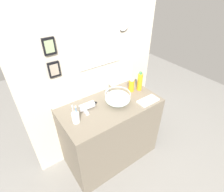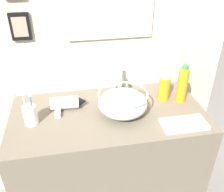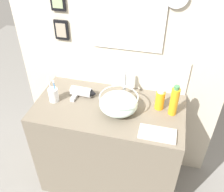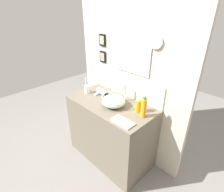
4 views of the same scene
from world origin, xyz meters
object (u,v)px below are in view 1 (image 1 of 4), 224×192
(toothbrush_cup, at_px, (76,117))
(lotion_bottle, at_px, (131,85))
(hand_towel, at_px, (148,101))
(faucet, at_px, (108,86))
(shampoo_bottle, at_px, (140,82))
(hair_drier, at_px, (88,106))
(glass_bowl_sink, at_px, (118,98))

(toothbrush_cup, height_order, lotion_bottle, toothbrush_cup)
(lotion_bottle, xyz_separation_m, hand_towel, (0.02, -0.27, -0.07))
(faucet, bearing_deg, shampoo_bottle, -17.82)
(hair_drier, distance_m, shampoo_bottle, 0.67)
(toothbrush_cup, height_order, shampoo_bottle, shampoo_bottle)
(toothbrush_cup, bearing_deg, glass_bowl_sink, 0.47)
(faucet, distance_m, toothbrush_cup, 0.53)
(hair_drier, xyz_separation_m, toothbrush_cup, (-0.19, -0.11, 0.02))
(lotion_bottle, height_order, hand_towel, lotion_bottle)
(faucet, xyz_separation_m, toothbrush_cup, (-0.49, -0.18, -0.07))
(toothbrush_cup, bearing_deg, shampoo_bottle, 4.42)
(glass_bowl_sink, distance_m, lotion_bottle, 0.29)
(hair_drier, height_order, toothbrush_cup, toothbrush_cup)
(hair_drier, bearing_deg, faucet, 14.92)
(shampoo_bottle, bearing_deg, lotion_bottle, 159.08)
(shampoo_bottle, bearing_deg, glass_bowl_sink, -170.41)
(faucet, relative_size, lotion_bottle, 1.36)
(glass_bowl_sink, height_order, hair_drier, glass_bowl_sink)
(shampoo_bottle, relative_size, hand_towel, 0.99)
(glass_bowl_sink, distance_m, faucet, 0.19)
(shampoo_bottle, bearing_deg, toothbrush_cup, -175.58)
(glass_bowl_sink, relative_size, hand_towel, 1.14)
(faucet, bearing_deg, lotion_bottle, -16.72)
(glass_bowl_sink, bearing_deg, hair_drier, 161.37)
(toothbrush_cup, xyz_separation_m, shampoo_bottle, (0.86, 0.07, 0.05))
(lotion_bottle, relative_size, hand_towel, 0.70)
(glass_bowl_sink, height_order, lotion_bottle, lotion_bottle)
(hair_drier, distance_m, hand_towel, 0.65)
(faucet, bearing_deg, hair_drier, -165.08)
(glass_bowl_sink, height_order, faucet, faucet)
(hair_drier, relative_size, lotion_bottle, 1.22)
(hair_drier, relative_size, toothbrush_cup, 0.98)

